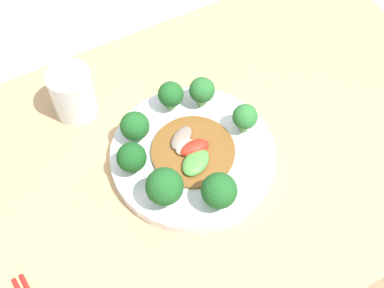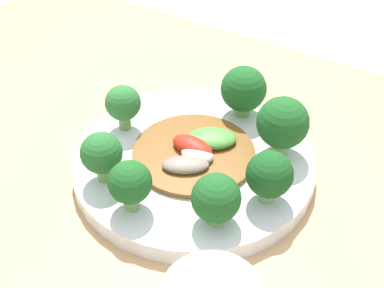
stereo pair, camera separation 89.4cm
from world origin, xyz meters
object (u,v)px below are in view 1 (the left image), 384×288
at_px(broccoli_northwest, 135,126).
at_px(drinking_glass, 73,93).
at_px(stirfry_center, 191,150).
at_px(broccoli_east, 247,119).
at_px(broccoli_north, 169,95).
at_px(plate, 192,154).
at_px(broccoli_southwest, 164,187).
at_px(broccoli_west, 132,158).
at_px(broccoli_northeast, 202,90).
at_px(broccoli_south, 219,191).

distance_m(broccoli_northwest, drinking_glass, 0.14).
xyz_separation_m(stirfry_center, drinking_glass, (-0.13, 0.19, 0.02)).
bearing_deg(drinking_glass, broccoli_east, -40.19).
height_order(broccoli_north, broccoli_east, same).
bearing_deg(drinking_glass, plate, -54.41).
distance_m(plate, broccoli_east, 0.11).
relative_size(broccoli_southwest, broccoli_north, 1.25).
xyz_separation_m(broccoli_west, broccoli_north, (0.11, 0.08, 0.00)).
bearing_deg(broccoli_northeast, broccoli_northwest, -175.43).
bearing_deg(broccoli_northwest, broccoli_west, -119.22).
distance_m(broccoli_south, broccoli_west, 0.15).
bearing_deg(broccoli_west, broccoli_northwest, 60.78).
xyz_separation_m(plate, drinking_glass, (-0.14, 0.19, 0.04)).
height_order(broccoli_west, drinking_glass, drinking_glass).
bearing_deg(broccoli_west, broccoli_north, 37.45).
relative_size(broccoli_northeast, stirfry_center, 0.42).
relative_size(plate, broccoli_northeast, 4.70).
bearing_deg(plate, broccoli_northeast, 51.94).
xyz_separation_m(plate, broccoli_northeast, (0.06, 0.08, 0.05)).
relative_size(broccoli_northwest, stirfry_center, 0.40).
relative_size(broccoli_northwest, broccoli_north, 0.99).
distance_m(broccoli_southwest, broccoli_northeast, 0.20).
xyz_separation_m(broccoli_east, stirfry_center, (-0.10, 0.01, -0.03)).
bearing_deg(broccoli_northwest, broccoli_northeast, 4.57).
height_order(broccoli_northwest, drinking_glass, drinking_glass).
height_order(broccoli_north, broccoli_northeast, broccoli_northeast).
bearing_deg(broccoli_north, broccoli_southwest, -119.09).
bearing_deg(broccoli_east, broccoli_north, 130.07).
bearing_deg(broccoli_east, broccoli_southwest, -163.60).
xyz_separation_m(broccoli_west, broccoli_east, (0.20, -0.02, 0.00)).
xyz_separation_m(broccoli_south, stirfry_center, (0.01, 0.10, -0.03)).
height_order(stirfry_center, drinking_glass, drinking_glass).
distance_m(broccoli_west, broccoli_east, 0.20).
height_order(broccoli_southwest, broccoli_west, broccoli_southwest).
height_order(broccoli_northwest, broccoli_north, same).
xyz_separation_m(broccoli_southwest, broccoli_east, (0.18, 0.05, -0.01)).
bearing_deg(broccoli_west, broccoli_east, -6.56).
bearing_deg(broccoli_southwest, plate, 37.28).
bearing_deg(broccoli_northwest, broccoli_southwest, -94.31).
distance_m(broccoli_north, broccoli_northeast, 0.06).
bearing_deg(broccoli_east, broccoli_northeast, 112.01).
distance_m(broccoli_north, stirfry_center, 0.11).
xyz_separation_m(broccoli_southwest, stirfry_center, (0.08, 0.06, -0.04)).
relative_size(broccoli_south, drinking_glass, 0.69).
distance_m(broccoli_northwest, broccoli_south, 0.19).
xyz_separation_m(broccoli_south, broccoli_north, (0.02, 0.20, -0.00)).
height_order(broccoli_east, drinking_glass, drinking_glass).
height_order(broccoli_west, stirfry_center, broccoli_west).
bearing_deg(broccoli_southwest, broccoli_northeast, 44.63).
bearing_deg(broccoli_north, plate, -94.87).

